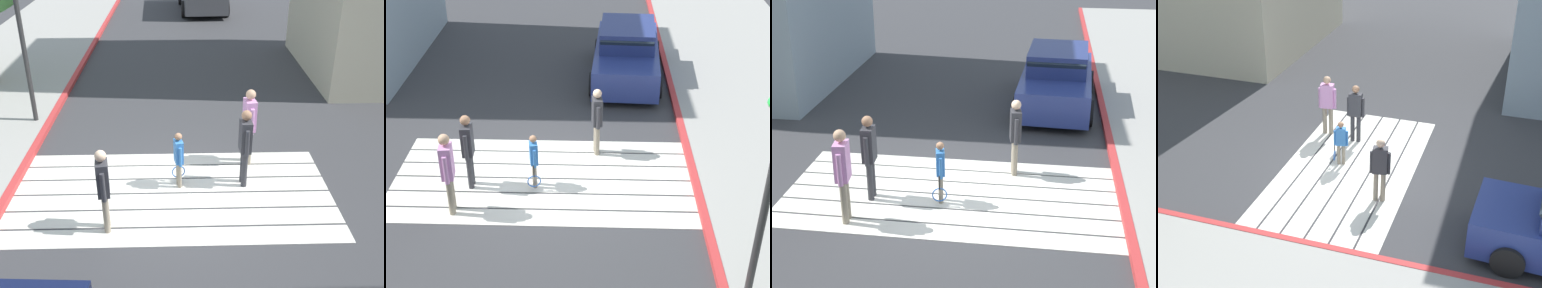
% 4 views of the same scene
% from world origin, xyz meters
% --- Properties ---
extents(ground_plane, '(120.00, 120.00, 0.00)m').
position_xyz_m(ground_plane, '(0.00, 0.00, 0.00)').
color(ground_plane, '#38383A').
extents(crosswalk_stripes, '(6.40, 3.25, 0.01)m').
position_xyz_m(crosswalk_stripes, '(0.00, 0.00, 0.01)').
color(crosswalk_stripes, silver).
rests_on(crosswalk_stripes, ground).
extents(curb_painted, '(0.16, 40.00, 0.13)m').
position_xyz_m(curb_painted, '(-3.25, 0.00, 0.07)').
color(curb_painted, '#BC3333').
rests_on(curb_painted, ground).
extents(car_parked_near_curb, '(2.17, 4.39, 1.57)m').
position_xyz_m(car_parked_near_curb, '(-2.00, -5.52, 0.73)').
color(car_parked_near_curb, navy).
rests_on(car_parked_near_curb, ground).
extents(pedestrian_adult_lead, '(0.25, 0.47, 1.62)m').
position_xyz_m(pedestrian_adult_lead, '(-1.14, -1.11, 0.94)').
color(pedestrian_adult_lead, gray).
rests_on(pedestrian_adult_lead, ground).
extents(pedestrian_adult_trailing, '(0.23, 0.49, 1.67)m').
position_xyz_m(pedestrian_adult_trailing, '(1.48, 0.31, 0.97)').
color(pedestrian_adult_trailing, '#333338').
rests_on(pedestrian_adult_trailing, ground).
extents(pedestrian_adult_side, '(0.26, 0.51, 1.75)m').
position_xyz_m(pedestrian_adult_side, '(1.68, 1.20, 1.02)').
color(pedestrian_adult_side, gray).
rests_on(pedestrian_adult_side, ground).
extents(pedestrian_child_with_racket, '(0.28, 0.40, 1.22)m').
position_xyz_m(pedestrian_child_with_racket, '(0.15, 0.28, 0.68)').
color(pedestrian_child_with_racket, gray).
rests_on(pedestrian_child_with_racket, ground).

